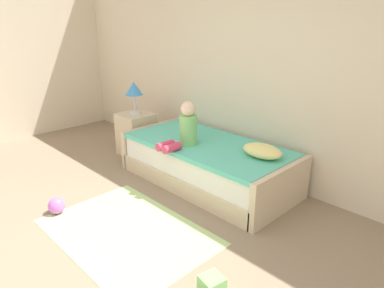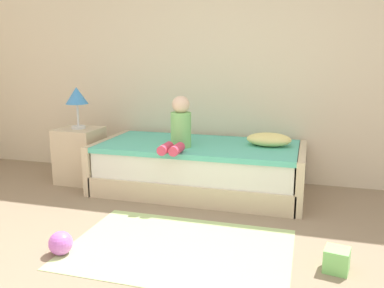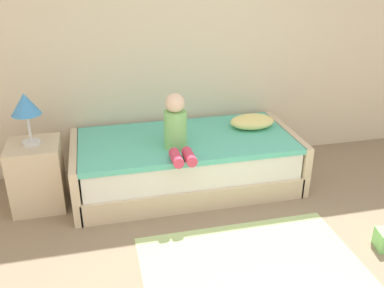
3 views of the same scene
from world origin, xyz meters
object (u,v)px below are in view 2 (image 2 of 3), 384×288
(pillow, at_px, (269,139))
(toy_ball, at_px, (61,243))
(bed, at_px, (199,168))
(toy_block, at_px, (337,260))
(nightstand, at_px, (80,155))
(table_lamp, at_px, (77,98))
(child_figure, at_px, (179,127))

(pillow, xyz_separation_m, toy_ball, (-1.26, -1.71, -0.48))
(bed, height_order, toy_block, bed)
(bed, distance_m, pillow, 0.77)
(nightstand, xyz_separation_m, toy_ball, (0.78, -1.57, -0.22))
(nightstand, relative_size, pillow, 1.36)
(bed, bearing_deg, toy_ball, -109.45)
(toy_ball, distance_m, toy_block, 1.88)
(toy_block, bearing_deg, pillow, 112.79)
(nightstand, relative_size, toy_ball, 3.56)
(pillow, distance_m, toy_ball, 2.18)
(table_lamp, distance_m, pillow, 2.08)
(bed, distance_m, nightstand, 1.35)
(child_figure, distance_m, toy_ball, 1.58)
(bed, bearing_deg, nightstand, -178.07)
(table_lamp, height_order, pillow, table_lamp)
(nightstand, bearing_deg, child_figure, -8.54)
(child_figure, height_order, toy_block, child_figure)
(table_lamp, relative_size, toy_ball, 2.67)
(bed, relative_size, pillow, 4.80)
(bed, height_order, child_figure, child_figure)
(pillow, relative_size, toy_ball, 2.61)
(toy_ball, xyz_separation_m, toy_block, (1.85, 0.30, -0.01))
(table_lamp, xyz_separation_m, pillow, (2.04, 0.15, -0.37))
(bed, xyz_separation_m, table_lamp, (-1.35, -0.05, 0.69))
(table_lamp, xyz_separation_m, toy_block, (2.64, -1.27, -0.86))
(pillow, bearing_deg, toy_ball, -126.39)
(pillow, bearing_deg, table_lamp, -175.92)
(nightstand, height_order, toy_block, nightstand)
(child_figure, xyz_separation_m, toy_ball, (-0.44, -1.38, -0.62))
(nightstand, bearing_deg, pillow, 4.08)
(pillow, height_order, toy_ball, pillow)
(toy_ball, bearing_deg, toy_block, 9.20)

